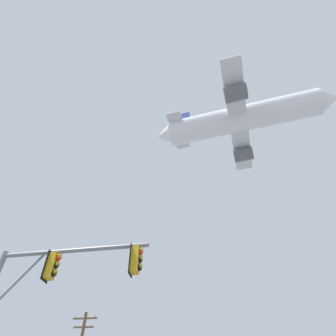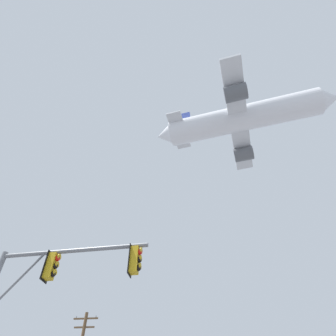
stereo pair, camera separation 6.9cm
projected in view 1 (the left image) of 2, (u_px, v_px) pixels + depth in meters
signal_pole_near at (37, 298)px, 9.20m from camera, size 5.50×0.66×6.73m
airplane at (242, 119)px, 37.70m from camera, size 23.79×18.38×6.49m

